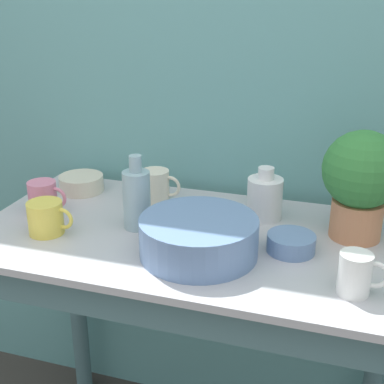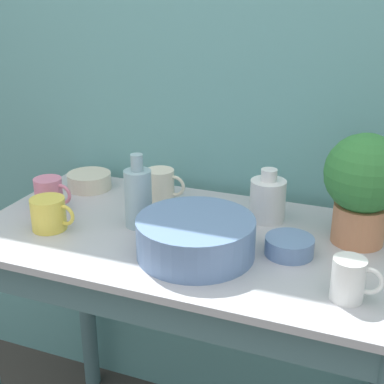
{
  "view_description": "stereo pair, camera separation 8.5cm",
  "coord_description": "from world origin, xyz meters",
  "px_view_note": "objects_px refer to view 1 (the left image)",
  "views": [
    {
      "loc": [
        0.39,
        -0.92,
        1.51
      ],
      "look_at": [
        0.0,
        0.31,
        1.0
      ],
      "focal_mm": 50.0,
      "sensor_mm": 36.0,
      "label": 1
    },
    {
      "loc": [
        0.47,
        -0.89,
        1.51
      ],
      "look_at": [
        0.0,
        0.31,
        1.0
      ],
      "focal_mm": 50.0,
      "sensor_mm": 36.0,
      "label": 2
    }
  ],
  "objects_px": {
    "bottle_tall": "(137,198)",
    "mug_pink": "(44,197)",
    "potted_plant": "(361,179)",
    "mug_cream": "(156,186)",
    "mug_yellow": "(46,218)",
    "bowl_small_cream": "(81,183)",
    "bowl_wash_large": "(199,237)",
    "bowl_small_blue": "(291,243)",
    "bottle_short": "(265,197)",
    "mug_white": "(356,274)"
  },
  "relations": [
    {
      "from": "bottle_short",
      "to": "bowl_small_blue",
      "type": "height_order",
      "value": "bottle_short"
    },
    {
      "from": "bottle_tall",
      "to": "bowl_small_cream",
      "type": "xyz_separation_m",
      "value": [
        -0.28,
        0.19,
        -0.06
      ]
    },
    {
      "from": "bottle_short",
      "to": "mug_white",
      "type": "relative_size",
      "value": 1.39
    },
    {
      "from": "potted_plant",
      "to": "bowl_small_cream",
      "type": "distance_m",
      "value": 0.86
    },
    {
      "from": "bottle_tall",
      "to": "mug_pink",
      "type": "xyz_separation_m",
      "value": [
        -0.3,
        0.01,
        -0.04
      ]
    },
    {
      "from": "bottle_tall",
      "to": "mug_white",
      "type": "distance_m",
      "value": 0.6
    },
    {
      "from": "bowl_wash_large",
      "to": "mug_white",
      "type": "bearing_deg",
      "value": -10.14
    },
    {
      "from": "mug_pink",
      "to": "bowl_small_blue",
      "type": "relative_size",
      "value": 0.98
    },
    {
      "from": "mug_yellow",
      "to": "bowl_small_blue",
      "type": "distance_m",
      "value": 0.64
    },
    {
      "from": "mug_yellow",
      "to": "potted_plant",
      "type": "bearing_deg",
      "value": 16.03
    },
    {
      "from": "mug_white",
      "to": "bowl_small_blue",
      "type": "height_order",
      "value": "mug_white"
    },
    {
      "from": "bowl_small_cream",
      "to": "mug_cream",
      "type": "bearing_deg",
      "value": -2.5
    },
    {
      "from": "mug_pink",
      "to": "mug_cream",
      "type": "bearing_deg",
      "value": 31.46
    },
    {
      "from": "mug_white",
      "to": "mug_yellow",
      "type": "xyz_separation_m",
      "value": [
        -0.79,
        0.06,
        -0.0
      ]
    },
    {
      "from": "bowl_wash_large",
      "to": "bottle_short",
      "type": "height_order",
      "value": "bottle_short"
    },
    {
      "from": "bowl_small_blue",
      "to": "mug_cream",
      "type": "bearing_deg",
      "value": 155.64
    },
    {
      "from": "potted_plant",
      "to": "mug_pink",
      "type": "height_order",
      "value": "potted_plant"
    },
    {
      "from": "bowl_wash_large",
      "to": "mug_white",
      "type": "distance_m",
      "value": 0.38
    },
    {
      "from": "mug_yellow",
      "to": "mug_cream",
      "type": "bearing_deg",
      "value": 55.51
    },
    {
      "from": "mug_pink",
      "to": "bowl_small_blue",
      "type": "distance_m",
      "value": 0.72
    },
    {
      "from": "bowl_wash_large",
      "to": "bowl_small_blue",
      "type": "distance_m",
      "value": 0.23
    },
    {
      "from": "bowl_small_cream",
      "to": "mug_yellow",
      "type": "bearing_deg",
      "value": -78.63
    },
    {
      "from": "mug_pink",
      "to": "bowl_small_cream",
      "type": "distance_m",
      "value": 0.19
    },
    {
      "from": "bowl_wash_large",
      "to": "bottle_short",
      "type": "bearing_deg",
      "value": 66.94
    },
    {
      "from": "potted_plant",
      "to": "mug_yellow",
      "type": "relative_size",
      "value": 2.24
    },
    {
      "from": "bottle_short",
      "to": "bowl_small_cream",
      "type": "bearing_deg",
      "value": 177.32
    },
    {
      "from": "potted_plant",
      "to": "mug_pink",
      "type": "distance_m",
      "value": 0.88
    },
    {
      "from": "mug_pink",
      "to": "bowl_small_blue",
      "type": "xyz_separation_m",
      "value": [
        0.72,
        -0.03,
        -0.02
      ]
    },
    {
      "from": "bowl_wash_large",
      "to": "mug_white",
      "type": "relative_size",
      "value": 2.7
    },
    {
      "from": "mug_cream",
      "to": "bowl_small_cream",
      "type": "bearing_deg",
      "value": 177.5
    },
    {
      "from": "potted_plant",
      "to": "bowl_small_blue",
      "type": "distance_m",
      "value": 0.24
    },
    {
      "from": "mug_yellow",
      "to": "bowl_small_cream",
      "type": "bearing_deg",
      "value": 101.37
    },
    {
      "from": "bottle_short",
      "to": "mug_cream",
      "type": "height_order",
      "value": "bottle_short"
    },
    {
      "from": "bowl_wash_large",
      "to": "bottle_tall",
      "type": "distance_m",
      "value": 0.23
    },
    {
      "from": "mug_pink",
      "to": "mug_cream",
      "type": "xyz_separation_m",
      "value": [
        0.28,
        0.17,
        0.0
      ]
    },
    {
      "from": "bowl_small_blue",
      "to": "bowl_small_cream",
      "type": "height_order",
      "value": "bowl_small_cream"
    },
    {
      "from": "potted_plant",
      "to": "bowl_small_blue",
      "type": "xyz_separation_m",
      "value": [
        -0.15,
        -0.13,
        -0.14
      ]
    },
    {
      "from": "mug_yellow",
      "to": "bottle_tall",
      "type": "bearing_deg",
      "value": 26.48
    },
    {
      "from": "potted_plant",
      "to": "mug_pink",
      "type": "xyz_separation_m",
      "value": [
        -0.87,
        -0.11,
        -0.12
      ]
    },
    {
      "from": "bottle_short",
      "to": "potted_plant",
      "type": "bearing_deg",
      "value": -10.97
    },
    {
      "from": "bottle_tall",
      "to": "mug_white",
      "type": "bearing_deg",
      "value": -16.13
    },
    {
      "from": "bowl_wash_large",
      "to": "bottle_short",
      "type": "relative_size",
      "value": 1.94
    },
    {
      "from": "bottle_tall",
      "to": "mug_white",
      "type": "height_order",
      "value": "bottle_tall"
    },
    {
      "from": "bottle_tall",
      "to": "mug_yellow",
      "type": "xyz_separation_m",
      "value": [
        -0.22,
        -0.11,
        -0.04
      ]
    },
    {
      "from": "bowl_small_blue",
      "to": "bowl_small_cream",
      "type": "xyz_separation_m",
      "value": [
        -0.7,
        0.21,
        0.0
      ]
    },
    {
      "from": "bottle_short",
      "to": "mug_cream",
      "type": "bearing_deg",
      "value": 177.17
    },
    {
      "from": "mug_yellow",
      "to": "bowl_small_cream",
      "type": "xyz_separation_m",
      "value": [
        -0.06,
        0.3,
        -0.02
      ]
    },
    {
      "from": "bottle_tall",
      "to": "bowl_small_blue",
      "type": "xyz_separation_m",
      "value": [
        0.42,
        -0.01,
        -0.06
      ]
    },
    {
      "from": "bottle_short",
      "to": "mug_cream",
      "type": "distance_m",
      "value": 0.34
    },
    {
      "from": "mug_pink",
      "to": "bowl_small_cream",
      "type": "relative_size",
      "value": 0.84
    }
  ]
}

